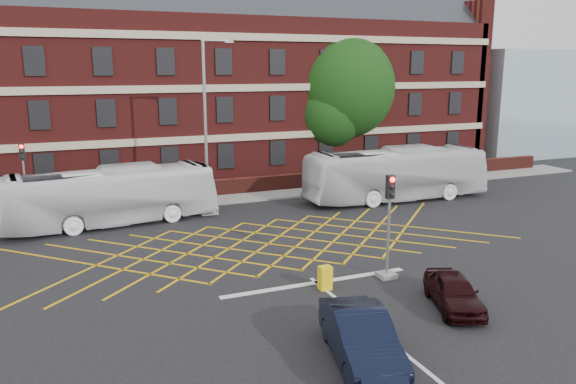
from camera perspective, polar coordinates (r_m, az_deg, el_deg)
name	(u,v)px	position (r m, az deg, el deg)	size (l,w,h in m)	color
ground	(284,256)	(25.76, -0.45, -6.54)	(120.00, 120.00, 0.00)	black
victorian_building	(181,75)	(45.54, -10.86, 11.60)	(51.00, 12.17, 20.40)	#571816
boundary_wall	(210,189)	(37.55, -7.93, 0.33)	(56.00, 0.50, 1.10)	#4C1A14
far_pavement	(214,199)	(36.71, -7.51, -0.72)	(60.00, 3.00, 0.12)	slate
glass_block	(519,102)	(61.40, 22.41, 8.43)	(14.00, 10.00, 10.00)	#99B2BF
box_junction_hatching	(268,244)	(27.53, -2.02, -5.26)	(11.50, 0.12, 0.02)	#CC990C
stop_line	(316,283)	(22.75, 2.91, -9.17)	(8.00, 0.30, 0.02)	silver
centre_line	(411,359)	(17.67, 12.36, -16.21)	(0.15, 14.00, 0.02)	silver
bus_left	(111,196)	(31.95, -17.52, -0.40)	(2.66, 11.37, 3.17)	white
bus_right	(396,174)	(36.80, 10.96, 1.80)	(2.86, 12.21, 3.40)	silver
car_navy	(361,338)	(16.94, 7.45, -14.47)	(1.60, 4.60, 1.52)	black
car_maroon	(454,292)	(21.13, 16.49, -9.68)	(1.46, 3.62, 1.23)	black
deciduous_tree	(340,95)	(45.93, 5.26, 9.81)	(8.74, 8.74, 11.23)	black
traffic_light_near	(388,236)	(23.04, 10.16, -4.45)	(0.70, 0.70, 4.27)	slate
traffic_light_far	(26,188)	(35.08, -25.10, 0.41)	(0.70, 0.70, 4.27)	slate
street_lamp	(207,155)	(32.74, -8.19, 3.79)	(2.25, 1.00, 9.94)	slate
utility_cabinet	(325,278)	(21.98, 3.79, -8.70)	(0.48, 0.38, 0.93)	yellow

